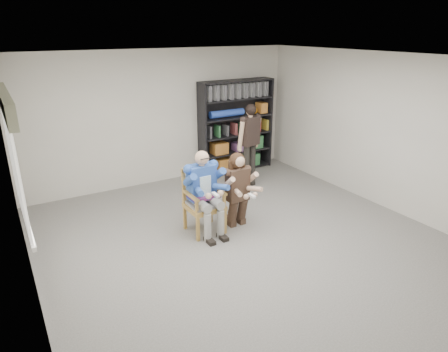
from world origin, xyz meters
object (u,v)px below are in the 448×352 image
seated_man (204,192)px  bookshelf (236,126)px  armchair (204,202)px  standing_man (250,146)px  kneeling_woman (238,191)px

seated_man → bookshelf: 3.16m
armchair → seated_man: 0.16m
seated_man → standing_man: 2.22m
kneeling_woman → bookshelf: bookshelf is taller
kneeling_woman → bookshelf: bearing=58.4°
bookshelf → kneeling_woman: bearing=-121.2°
standing_man → armchair: bearing=-155.0°
bookshelf → standing_man: 1.09m
armchair → kneeling_woman: kneeling_woman is taller
seated_man → standing_man: bearing=36.4°
bookshelf → armchair: bearing=-131.5°
seated_man → kneeling_woman: bearing=-12.1°
armchair → seated_man: bearing=0.0°
seated_man → bookshelf: size_ratio=0.66×
kneeling_woman → bookshelf: 2.92m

